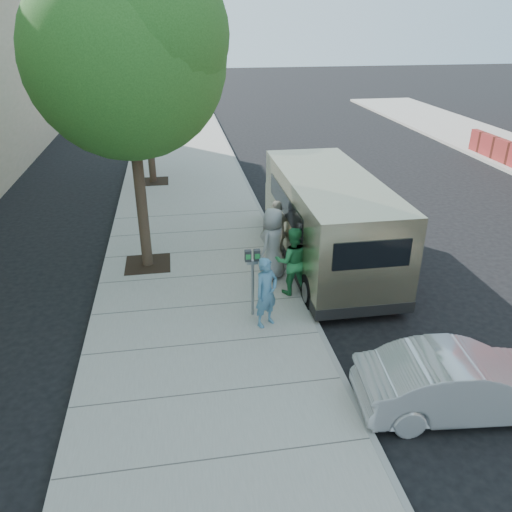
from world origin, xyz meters
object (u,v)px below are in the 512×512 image
Objects in this scene: tree_near at (128,50)px; person_gray_shirt at (273,244)px; tree_far at (143,57)px; person_green_shirt at (292,261)px; van at (327,219)px; sedan at (462,383)px; person_striped_polo at (278,232)px; parking_meter at (252,269)px; person_officer at (266,292)px.

tree_near is 5.61m from person_gray_shirt.
person_green_shirt is (3.45, -9.73, -3.89)m from tree_far.
van is (4.80, -8.02, -3.56)m from tree_far.
tree_far is 1.81× the size of sedan.
tree_near reaches higher than van.
person_gray_shirt is at bearing 29.29° from sedan.
tree_near reaches higher than person_striped_polo.
tree_far is at bearing 26.43° from sedan.
person_striped_polo is (3.45, -8.01, -3.86)m from tree_far.
parking_meter reaches higher than person_officer.
person_gray_shirt is at bearing -66.02° from person_green_shirt.
person_green_shirt is 1.72m from person_striped_polo.
tree_far is at bearing -65.36° from person_green_shirt.
tree_far is at bearing -117.31° from person_gray_shirt.
tree_far is 9.53m from person_striped_polo.
tree_near is 9.74m from sedan.
van is at bearing 160.15° from person_gray_shirt.
person_green_shirt is at bearing -70.45° from tree_far.
tree_near is 5.71m from person_striped_polo.
tree_far reaches higher than parking_meter.
person_officer is 0.91× the size of person_striped_polo.
tree_far reaches higher than sedan.
person_green_shirt is (-2.00, 4.25, 0.40)m from sedan.
sedan is at bearing 120.30° from person_green_shirt.
tree_far is at bearing 103.15° from parking_meter.
person_striped_polo is (3.45, -0.41, -4.52)m from tree_near.
parking_meter is 1.01× the size of person_officer.
person_striped_polo reaches higher than parking_meter.
parking_meter is 3.53m from van.
person_green_shirt reaches higher than parking_meter.
sedan is 2.27× the size of person_officer.
van reaches higher than parking_meter.
tree_far is 3.72× the size of person_striped_polo.
parking_meter is (2.37, -2.97, -4.24)m from tree_near.
tree_near is at bearing -25.07° from person_striped_polo.
tree_far reaches higher than person_green_shirt.
person_green_shirt is at bearing -31.63° from tree_near.
parking_meter is 1.41m from person_green_shirt.
person_gray_shirt reaches higher than person_green_shirt.
person_officer is at bearing -61.37° from parking_meter.
parking_meter is 0.61m from person_officer.
van reaches higher than person_green_shirt.
van is (4.80, -0.42, -4.22)m from tree_near.
person_gray_shirt reaches higher than person_striped_polo.
van is 3.99× the size of person_green_shirt.
van is 6.04m from sedan.
tree_near is 4.31× the size of person_striped_polo.
person_green_shirt reaches higher than person_officer.
tree_far is 4.10× the size of person_officer.
tree_far is 0.96× the size of van.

